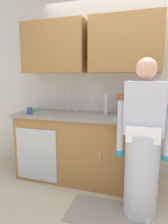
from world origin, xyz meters
TOP-DOWN VIEW (x-y plane):
  - ground_plane at (0.00, 0.00)m, footprint 9.00×9.00m
  - kitchen_wall_with_uppers at (-0.14, 0.99)m, footprint 4.80×0.44m
  - counter_cabinet at (-0.55, 0.70)m, footprint 1.90×0.62m
  - countertop at (-0.55, 0.70)m, footprint 1.96×0.66m
  - sink at (-0.83, 0.71)m, footprint 0.50×0.36m
  - person_at_sink at (0.22, 0.17)m, footprint 0.55×0.34m
  - floor_mat at (-0.12, 0.05)m, footprint 0.80×0.50m
  - bottle_cleaner_spray at (0.10, 0.87)m, footprint 0.07×0.07m
  - bottle_water_short at (0.27, 0.88)m, footprint 0.06×0.06m
  - bottle_water_tall at (-0.30, 0.84)m, footprint 0.06×0.06m
  - bottle_soap at (-0.10, 0.91)m, footprint 0.08×0.08m
  - cup_by_sink at (-1.28, 0.49)m, footprint 0.08×0.08m
  - knife_on_counter at (-0.11, 0.49)m, footprint 0.06×0.24m
  - sponge at (-1.39, 0.73)m, footprint 0.11×0.07m

SIDE VIEW (x-z plane):
  - ground_plane at x=0.00m, z-range 0.00..0.00m
  - floor_mat at x=-0.12m, z-range 0.00..0.01m
  - counter_cabinet at x=-0.55m, z-range 0.00..0.90m
  - person_at_sink at x=0.22m, z-range -0.12..1.50m
  - countertop at x=-0.55m, z-range 0.90..0.94m
  - sink at x=-0.83m, z-range 0.75..1.10m
  - knife_on_counter at x=-0.11m, z-range 0.94..0.95m
  - sponge at x=-1.39m, z-range 0.94..0.97m
  - cup_by_sink at x=-1.28m, z-range 0.94..1.04m
  - bottle_water_short at x=0.27m, z-range 0.94..1.19m
  - bottle_water_tall at x=-0.30m, z-range 0.94..1.20m
  - bottle_cleaner_spray at x=0.10m, z-range 0.94..1.21m
  - bottle_soap at x=-0.10m, z-range 0.94..1.22m
  - kitchen_wall_with_uppers at x=-0.14m, z-range 0.13..2.83m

